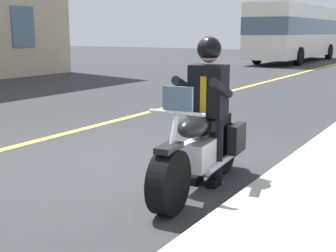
{
  "coord_description": "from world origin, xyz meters",
  "views": [
    {
      "loc": [
        4.71,
        3.76,
        1.79
      ],
      "look_at": [
        0.52,
        1.1,
        0.75
      ],
      "focal_mm": 48.2,
      "sensor_mm": 36.0,
      "label": 1
    }
  ],
  "objects": [
    {
      "name": "bus_near",
      "position": [
        -23.18,
        -4.66,
        1.87
      ],
      "size": [
        11.05,
        2.7,
        3.3
      ],
      "color": "white",
      "rests_on": "ground_plane"
    },
    {
      "name": "lane_center_stripe",
      "position": [
        0.0,
        -2.0,
        0.01
      ],
      "size": [
        60.0,
        0.16,
        0.01
      ],
      "primitive_type": "cube",
      "color": "#E5DB4C",
      "rests_on": "ground_plane"
    },
    {
      "name": "ground_plane",
      "position": [
        0.0,
        0.0,
        0.0
      ],
      "size": [
        80.0,
        80.0,
        0.0
      ],
      "primitive_type": "plane",
      "color": "#333335"
    },
    {
      "name": "motorcycle_main",
      "position": [
        0.27,
        1.4,
        0.45
      ],
      "size": [
        2.22,
        0.75,
        1.26
      ],
      "color": "black",
      "rests_on": "ground_plane"
    },
    {
      "name": "rider_main",
      "position": [
        0.08,
        1.38,
        1.04
      ],
      "size": [
        0.66,
        0.6,
        1.74
      ],
      "color": "black",
      "rests_on": "ground_plane"
    }
  ]
}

